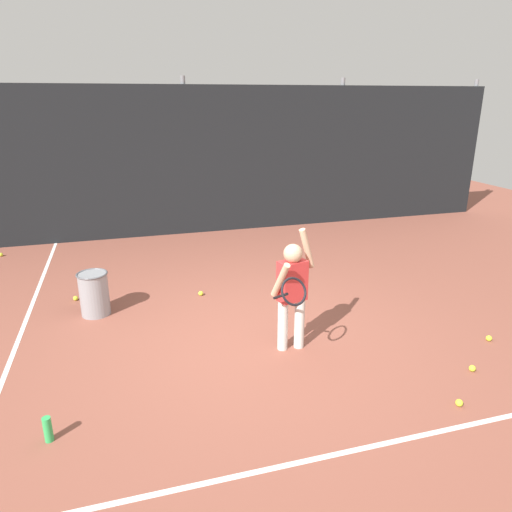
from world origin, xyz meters
name	(u,v)px	position (x,y,z in m)	size (l,w,h in m)	color
ground_plane	(252,340)	(0.00, 0.00, 0.00)	(20.00, 20.00, 0.00)	brown
court_line_baseline	(320,458)	(0.00, -1.94, 0.00)	(9.00, 0.05, 0.00)	white
court_line_sideline	(22,330)	(-2.58, 1.00, 0.00)	(0.05, 9.00, 0.00)	white
back_fence_windscreen	(187,162)	(0.00, 4.67, 1.43)	(13.45, 0.08, 2.87)	black
fence_post_1	(2,164)	(-3.29, 4.73, 1.51)	(0.09, 0.09, 3.02)	slate
fence_post_2	(186,158)	(0.00, 4.73, 1.51)	(0.09, 0.09, 3.02)	slate
fence_post_3	(339,153)	(3.29, 4.73, 1.51)	(0.09, 0.09, 3.02)	slate
fence_post_4	(467,148)	(6.57, 4.73, 1.51)	(0.09, 0.09, 3.02)	slate
tennis_player	(292,288)	(0.36, -0.31, 0.73)	(0.61, 0.70, 1.35)	silver
ball_hopper	(94,293)	(-1.73, 1.21, 0.29)	(0.38, 0.38, 0.56)	gray
water_bottle	(48,429)	(-2.03, -1.15, 0.11)	(0.07, 0.07, 0.22)	green
tennis_ball_0	(489,338)	(2.59, -0.78, 0.03)	(0.07, 0.07, 0.07)	#CCE033
tennis_ball_1	(459,403)	(1.46, -1.69, 0.03)	(0.07, 0.07, 0.07)	#CCE033
tennis_ball_2	(281,298)	(0.69, 0.95, 0.03)	(0.07, 0.07, 0.07)	#CCE033
tennis_ball_3	(201,293)	(-0.35, 1.41, 0.03)	(0.07, 0.07, 0.07)	#CCE033
tennis_ball_4	(287,294)	(0.81, 1.05, 0.03)	(0.07, 0.07, 0.07)	#CCE033
tennis_ball_5	(472,368)	(1.97, -1.25, 0.03)	(0.07, 0.07, 0.07)	#CCE033
tennis_ball_6	(76,298)	(-2.02, 1.72, 0.03)	(0.07, 0.07, 0.07)	#CCE033
tennis_ball_7	(1,255)	(-3.41, 4.07, 0.03)	(0.07, 0.07, 0.07)	#CCE033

